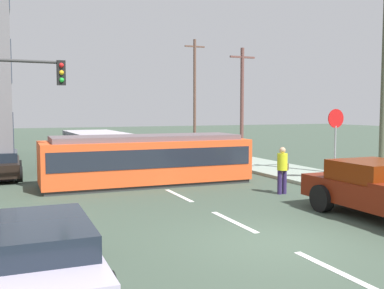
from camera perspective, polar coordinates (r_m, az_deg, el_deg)
name	(u,v)px	position (r m, az deg, el deg)	size (l,w,h in m)	color
ground_plane	(145,179)	(19.41, -6.05, -4.43)	(120.00, 120.00, 0.00)	#3C4C3E
sidewalk_curb_right	(334,181)	(19.19, 17.60, -4.50)	(3.20, 36.00, 0.14)	#8F9F90
lane_stripe_0	(337,271)	(8.98, 17.97, -15.12)	(0.16, 2.40, 0.01)	silver
lane_stripe_1	(233,222)	(12.14, 5.29, -9.77)	(0.16, 2.40, 0.01)	silver
lane_stripe_2	(179,195)	(15.69, -1.72, -6.50)	(0.16, 2.40, 0.01)	silver
lane_stripe_3	(118,166)	(23.92, -9.37, -2.78)	(0.16, 2.40, 0.01)	silver
lane_stripe_4	(96,156)	(29.75, -12.13, -1.42)	(0.16, 2.40, 0.01)	silver
streetcar_tram	(147,159)	(17.97, -5.80, -1.85)	(8.26, 2.71, 1.98)	#EE5223
city_bus	(97,147)	(23.37, -12.04, -0.37)	(2.68, 5.97, 1.85)	#BFB6C2
pedestrian_crossing	(282,168)	(16.14, 11.45, -2.90)	(0.51, 0.36, 1.67)	#302253
parked_sedan_near	(39,254)	(7.95, -18.97, -13.03)	(2.02, 4.52, 1.19)	#BBB0CA
stop_sign	(336,130)	(18.89, 17.84, 1.83)	(0.76, 0.07, 2.88)	gray
traffic_light_mast	(24,99)	(16.02, -20.66, 5.46)	(2.37, 0.33, 4.80)	#333333
utility_pole_near	(384,73)	(20.38, 23.31, 8.33)	(1.80, 0.24, 8.62)	#4A4E3A
utility_pole_mid	(242,99)	(29.65, 6.40, 5.76)	(1.80, 0.24, 7.02)	brown
utility_pole_far	(195,90)	(38.22, 0.35, 6.92)	(1.80, 0.24, 8.92)	brown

